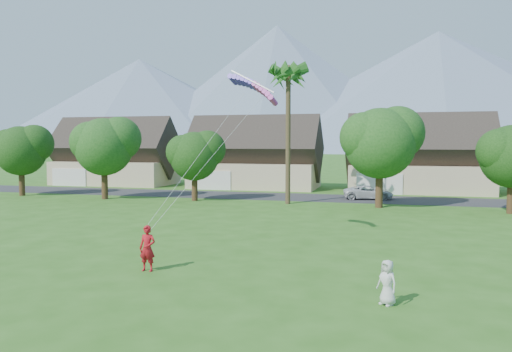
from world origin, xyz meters
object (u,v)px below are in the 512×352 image
(watcher, at_px, (387,282))
(parafoil_kite, at_px, (255,86))
(kite_flyer, at_px, (147,248))
(parked_car, at_px, (368,192))

(watcher, xyz_separation_m, parafoil_kite, (-7.22, 9.24, 7.90))
(kite_flyer, relative_size, parafoil_kite, 0.63)
(parafoil_kite, bearing_deg, kite_flyer, -99.85)
(kite_flyer, distance_m, parafoil_kite, 10.98)
(watcher, bearing_deg, parked_car, 132.02)
(watcher, relative_size, parked_car, 0.33)
(parked_car, bearing_deg, parafoil_kite, 158.57)
(kite_flyer, distance_m, parked_car, 31.12)
(kite_flyer, distance_m, watcher, 10.27)
(parked_car, relative_size, parafoil_kite, 1.50)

